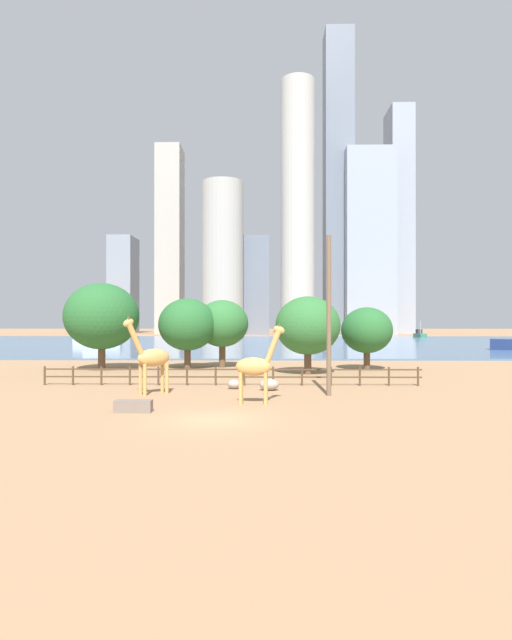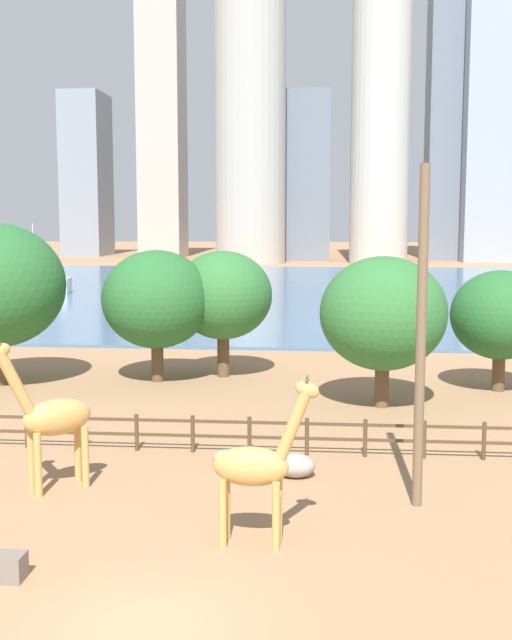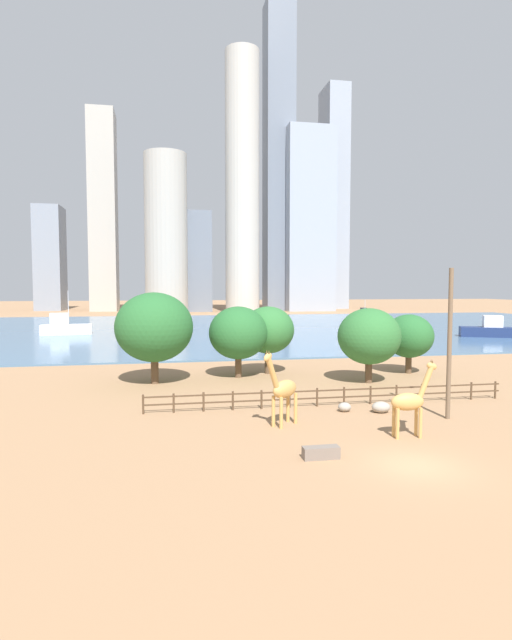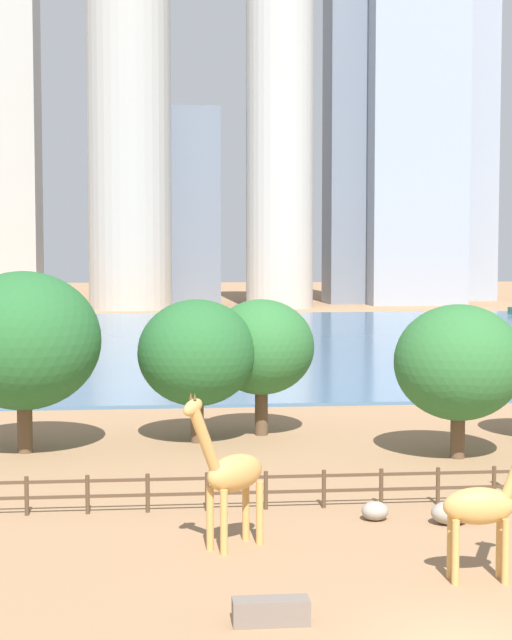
% 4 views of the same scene
% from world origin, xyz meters
% --- Properties ---
extents(ground_plane, '(400.00, 400.00, 0.00)m').
position_xyz_m(ground_plane, '(0.00, 80.00, 0.00)').
color(ground_plane, '#9E7551').
extents(harbor_water, '(180.00, 86.00, 0.20)m').
position_xyz_m(harbor_water, '(0.00, 77.00, 0.10)').
color(harbor_water, '#476B8C').
rests_on(harbor_water, ground).
extents(giraffe_tall, '(2.74, 2.42, 4.75)m').
position_xyz_m(giraffe_tall, '(-4.58, 7.71, 2.23)').
color(giraffe_tall, tan).
rests_on(giraffe_tall, ground).
extents(giraffe_companion, '(2.70, 0.85, 4.35)m').
position_xyz_m(giraffe_companion, '(1.84, 4.22, 2.02)').
color(giraffe_companion, tan).
rests_on(giraffe_companion, ground).
extents(utility_pole, '(0.28, 0.28, 9.55)m').
position_xyz_m(utility_pole, '(6.11, 7.41, 4.78)').
color(utility_pole, brown).
rests_on(utility_pole, ground).
extents(boulder_near_fence, '(0.88, 0.81, 0.61)m').
position_xyz_m(boulder_near_fence, '(0.29, 10.30, 0.31)').
color(boulder_near_fence, gray).
rests_on(boulder_near_fence, ground).
extents(boulder_by_pole, '(1.24, 0.98, 0.74)m').
position_xyz_m(boulder_by_pole, '(2.58, 9.60, 0.37)').
color(boulder_by_pole, gray).
rests_on(boulder_by_pole, ground).
extents(enclosure_fence, '(26.12, 0.14, 1.30)m').
position_xyz_m(enclosure_fence, '(-0.05, 12.00, 0.76)').
color(enclosure_fence, '#4C3826').
rests_on(enclosure_fence, ground).
extents(tree_center_broad, '(5.43, 5.43, 6.52)m').
position_xyz_m(tree_center_broad, '(5.88, 19.49, 4.06)').
color(tree_center_broad, brown).
rests_on(tree_center_broad, ground).
extents(tree_right_tall, '(5.40, 5.40, 6.56)m').
position_xyz_m(tree_right_tall, '(-4.94, 24.03, 4.12)').
color(tree_right_tall, brown).
rests_on(tree_right_tall, ground).
extents(tree_left_small, '(4.65, 4.65, 5.71)m').
position_xyz_m(tree_left_small, '(11.58, 23.27, 3.60)').
color(tree_left_small, brown).
rests_on(tree_left_small, ground).
extents(tree_right_small, '(5.03, 5.03, 6.48)m').
position_xyz_m(tree_right_small, '(-1.82, 25.58, 4.20)').
color(tree_right_small, brown).
rests_on(tree_right_small, ground).
extents(boat_sailboat, '(8.60, 4.03, 7.45)m').
position_xyz_m(boat_sailboat, '(-28.52, 68.20, 1.44)').
color(boat_sailboat, silver).
rests_on(boat_sailboat, harbor_water).
extents(skyline_tower_needle, '(8.76, 13.21, 35.98)m').
position_xyz_m(skyline_tower_needle, '(-51.03, 163.69, 17.99)').
color(skyline_tower_needle, gray).
rests_on(skyline_tower_needle, ground).
extents(skyline_block_central, '(8.77, 11.37, 66.92)m').
position_xyz_m(skyline_block_central, '(-32.02, 156.07, 33.46)').
color(skyline_block_central, '#ADA89E').
rests_on(skyline_block_central, ground).
extents(skyline_tower_glass, '(10.74, 10.74, 80.99)m').
position_xyz_m(skyline_tower_glass, '(12.59, 135.95, 40.50)').
color(skyline_tower_glass, '#B7B2A8').
rests_on(skyline_tower_glass, ground).
extents(skyline_block_left, '(13.01, 13.01, 48.49)m').
position_xyz_m(skyline_block_left, '(-11.16, 135.03, 24.25)').
color(skyline_block_left, '#ADA89E').
rests_on(skyline_block_left, ground).
extents(skyline_block_wide, '(16.18, 11.73, 61.60)m').
position_xyz_m(skyline_block_wide, '(36.85, 144.98, 30.80)').
color(skyline_block_wide, '#939EAD').
rests_on(skyline_block_wide, ground).
extents(skyline_tower_far, '(10.65, 8.66, 33.02)m').
position_xyz_m(skyline_tower_far, '(-1.76, 146.50, 16.51)').
color(skyline_tower_far, slate).
rests_on(skyline_tower_far, ground).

